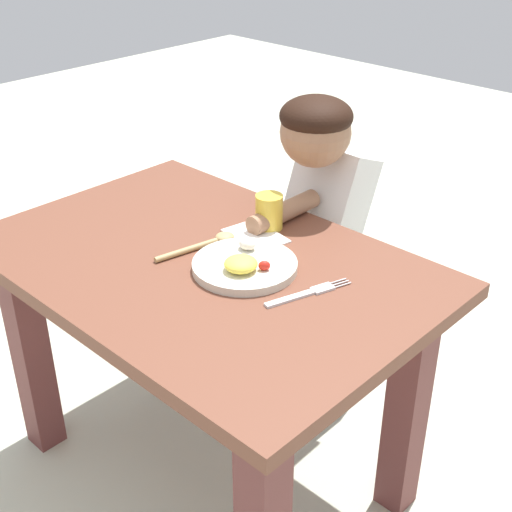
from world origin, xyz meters
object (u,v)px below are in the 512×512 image
plate (244,265)px  drinking_cup (269,212)px  person (325,236)px  spoon (208,243)px  fork (306,294)px

plate → drinking_cup: (-0.10, 0.19, 0.03)m
drinking_cup → person: size_ratio=0.09×
plate → drinking_cup: drinking_cup is taller
spoon → person: 0.42m
plate → spoon: bearing=171.1°
plate → spoon: (-0.14, 0.02, -0.01)m
drinking_cup → plate: bearing=-62.0°
plate → person: (-0.10, 0.42, -0.13)m
fork → person: person is taller
spoon → person: person is taller
spoon → fork: bearing=-80.1°
spoon → drinking_cup: drinking_cup is taller
fork → spoon: size_ratio=0.95×
drinking_cup → person: person is taller
plate → person: person is taller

